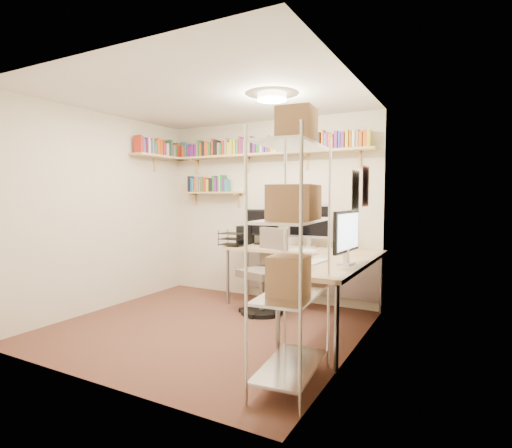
# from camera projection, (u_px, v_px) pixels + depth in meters

# --- Properties ---
(ground) EXTENTS (3.20, 3.20, 0.00)m
(ground) POSITION_uv_depth(u_px,v_px,m) (207.00, 327.00, 4.42)
(ground) COLOR #49291F
(ground) RESTS_ON ground
(room_shell) EXTENTS (3.24, 3.04, 2.52)m
(room_shell) POSITION_uv_depth(u_px,v_px,m) (206.00, 187.00, 4.31)
(room_shell) COLOR beige
(room_shell) RESTS_ON ground
(wall_shelves) EXTENTS (3.12, 1.09, 0.80)m
(wall_shelves) POSITION_uv_depth(u_px,v_px,m) (234.00, 155.00, 5.61)
(wall_shelves) COLOR #D8B77A
(wall_shelves) RESTS_ON ground
(corner_desk) EXTENTS (2.08, 1.98, 1.35)m
(corner_desk) POSITION_uv_depth(u_px,v_px,m) (298.00, 252.00, 4.85)
(corner_desk) COLOR tan
(corner_desk) RESTS_ON ground
(office_chair) EXTENTS (0.58, 0.59, 1.05)m
(office_chair) POSITION_uv_depth(u_px,v_px,m) (265.00, 277.00, 4.95)
(office_chair) COLOR black
(office_chair) RESTS_ON ground
(wire_rack) EXTENTS (0.48, 0.86, 2.12)m
(wire_rack) POSITION_uv_depth(u_px,v_px,m) (293.00, 218.00, 2.99)
(wire_rack) COLOR silver
(wire_rack) RESTS_ON ground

